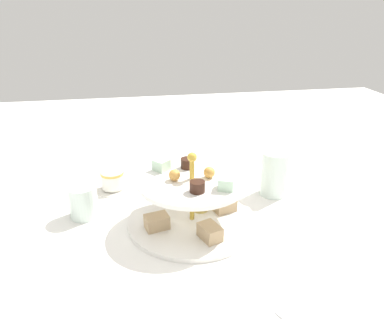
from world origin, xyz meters
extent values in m
plane|color=white|center=(0.00, 0.00, 0.00)|extent=(2.40, 2.40, 0.00)
cylinder|color=white|center=(0.00, 0.00, 0.01)|extent=(0.28, 0.28, 0.01)
cylinder|color=white|center=(0.00, 0.00, 0.10)|extent=(0.23, 0.23, 0.01)
cylinder|color=gold|center=(0.00, 0.00, 0.08)|extent=(0.01, 0.01, 0.16)
sphere|color=gold|center=(0.00, 0.00, 0.16)|extent=(0.02, 0.02, 0.02)
cube|color=tan|center=(0.02, -0.08, 0.03)|extent=(0.05, 0.06, 0.03)
cube|color=tan|center=(0.08, 0.02, 0.03)|extent=(0.05, 0.04, 0.03)
cube|color=tan|center=(-0.02, 0.08, 0.03)|extent=(0.04, 0.05, 0.03)
cube|color=tan|center=(-0.08, -0.02, 0.03)|extent=(0.06, 0.05, 0.03)
cylinder|color=#E5C660|center=(0.04, -0.03, 0.02)|extent=(0.04, 0.04, 0.01)
cylinder|color=#381E14|center=(0.06, 0.00, 0.12)|extent=(0.03, 0.03, 0.02)
cylinder|color=#381E14|center=(-0.06, 0.00, 0.12)|extent=(0.03, 0.03, 0.02)
cube|color=silver|center=(0.06, 0.06, 0.12)|extent=(0.04, 0.04, 0.02)
cube|color=silver|center=(-0.06, -0.06, 0.12)|extent=(0.04, 0.04, 0.02)
sphere|color=gold|center=(0.00, 0.04, 0.12)|extent=(0.02, 0.02, 0.02)
sphere|color=gold|center=(0.00, -0.04, 0.12)|extent=(0.02, 0.02, 0.02)
cylinder|color=silver|center=(0.10, -0.22, 0.06)|extent=(0.07, 0.07, 0.11)
cylinder|color=silver|center=(0.07, 0.23, 0.04)|extent=(0.06, 0.06, 0.07)
cylinder|color=white|center=(0.19, 0.17, 0.00)|extent=(0.09, 0.09, 0.01)
cylinder|color=white|center=(0.19, 0.17, 0.03)|extent=(0.06, 0.06, 0.04)
cylinder|color=gold|center=(0.19, 0.17, 0.05)|extent=(0.06, 0.06, 0.01)
cube|color=silver|center=(-0.25, -0.16, 0.00)|extent=(0.09, 0.16, 0.00)
cube|color=silver|center=(0.29, -0.02, 0.00)|extent=(0.03, 0.17, 0.00)
camera|label=1|loc=(-0.69, 0.12, 0.45)|focal=34.93mm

